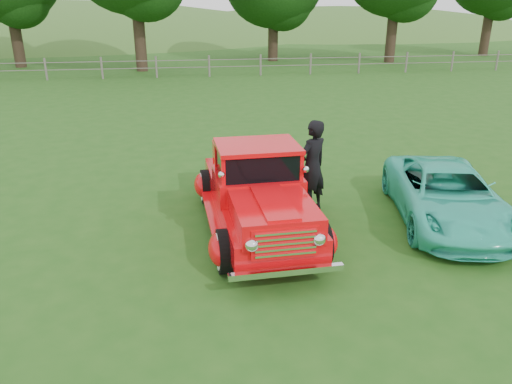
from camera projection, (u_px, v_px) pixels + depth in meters
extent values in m
plane|color=#205115|center=(287.00, 264.00, 8.67)|extent=(140.00, 140.00, 0.00)
ellipsoid|color=#305D22|center=(47.00, 77.00, 61.40)|extent=(84.00, 60.00, 18.00)
ellipsoid|color=#305D22|center=(336.00, 59.00, 69.90)|extent=(72.00, 52.00, 14.00)
cube|color=#686158|center=(209.00, 67.00, 28.72)|extent=(48.00, 0.04, 0.04)
cube|color=#686158|center=(209.00, 60.00, 28.57)|extent=(48.00, 0.04, 0.04)
cylinder|color=black|center=(16.00, 36.00, 32.07)|extent=(0.70, 0.70, 3.96)
cylinder|color=black|center=(139.00, 30.00, 30.25)|extent=(0.70, 0.70, 4.84)
cylinder|color=black|center=(273.00, 34.00, 35.37)|extent=(0.70, 0.70, 3.74)
cylinder|color=black|center=(392.00, 30.00, 34.51)|extent=(0.70, 0.70, 4.40)
cylinder|color=black|center=(487.00, 28.00, 38.54)|extent=(0.70, 0.70, 4.18)
cylinder|color=black|center=(225.00, 251.00, 8.30)|extent=(0.27, 0.77, 0.76)
cylinder|color=black|center=(320.00, 243.00, 8.59)|extent=(0.27, 0.77, 0.76)
cylinder|color=black|center=(207.00, 186.00, 11.14)|extent=(0.27, 0.77, 0.76)
cylinder|color=black|center=(279.00, 182.00, 11.43)|extent=(0.27, 0.77, 0.76)
cube|color=red|center=(256.00, 202.00, 9.79)|extent=(1.74, 4.67, 0.44)
ellipsoid|color=red|center=(221.00, 249.00, 8.27)|extent=(0.45, 0.76, 0.54)
ellipsoid|color=red|center=(324.00, 240.00, 8.59)|extent=(0.45, 0.76, 0.54)
ellipsoid|color=red|center=(204.00, 185.00, 11.11)|extent=(0.45, 0.76, 0.54)
ellipsoid|color=red|center=(282.00, 180.00, 11.42)|extent=(0.45, 0.76, 0.54)
cube|color=red|center=(274.00, 215.00, 8.23)|extent=(1.39, 1.65, 0.42)
cube|color=red|center=(257.00, 184.00, 9.55)|extent=(1.65, 1.41, 0.44)
cube|color=black|center=(257.00, 160.00, 9.38)|extent=(1.49, 1.18, 0.50)
cube|color=red|center=(257.00, 146.00, 9.27)|extent=(1.57, 1.28, 0.08)
cube|color=red|center=(245.00, 163.00, 10.89)|extent=(1.26, 2.00, 0.45)
cube|color=white|center=(286.00, 244.00, 7.53)|extent=(1.07, 0.14, 0.50)
cube|color=white|center=(287.00, 272.00, 7.60)|extent=(1.81, 0.17, 0.10)
cube|color=white|center=(237.00, 170.00, 12.06)|extent=(1.71, 0.17, 0.10)
imported|color=#33CCAE|center=(446.00, 195.00, 10.13)|extent=(2.74, 4.49, 1.16)
imported|color=black|center=(312.00, 166.00, 10.50)|extent=(0.87, 0.79, 1.99)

